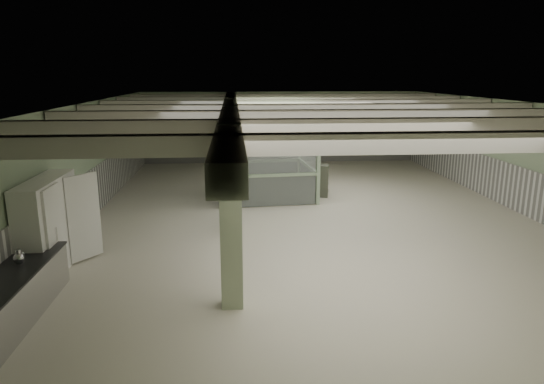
{
  "coord_description": "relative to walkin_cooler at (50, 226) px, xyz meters",
  "views": [
    {
      "loc": [
        -2.42,
        -14.85,
        4.47
      ],
      "look_at": [
        -1.39,
        -1.92,
        1.3
      ],
      "focal_mm": 32.0,
      "sensor_mm": 36.0,
      "label": 1
    }
  ],
  "objects": [
    {
      "name": "floor",
      "position": [
        6.62,
        4.0,
        -1.1
      ],
      "size": [
        20.0,
        20.0,
        0.0
      ],
      "primitive_type": "plane",
      "color": "silver",
      "rests_on": "ground"
    },
    {
      "name": "ceiling",
      "position": [
        6.62,
        4.0,
        2.5
      ],
      "size": [
        14.0,
        20.0,
        0.02
      ],
      "primitive_type": "cube",
      "color": "silver",
      "rests_on": "wall_back"
    },
    {
      "name": "wall_back",
      "position": [
        6.62,
        14.0,
        0.7
      ],
      "size": [
        14.0,
        0.02,
        3.6
      ],
      "primitive_type": "cube",
      "color": "#A9C19B",
      "rests_on": "floor"
    },
    {
      "name": "wall_front",
      "position": [
        6.62,
        -6.0,
        0.7
      ],
      "size": [
        14.0,
        0.02,
        3.6
      ],
      "primitive_type": "cube",
      "color": "#A9C19B",
      "rests_on": "floor"
    },
    {
      "name": "wall_left",
      "position": [
        -0.38,
        4.0,
        0.7
      ],
      "size": [
        0.02,
        20.0,
        3.6
      ],
      "primitive_type": "cube",
      "color": "#A9C19B",
      "rests_on": "floor"
    },
    {
      "name": "wall_right",
      "position": [
        13.62,
        4.0,
        0.7
      ],
      "size": [
        0.02,
        20.0,
        3.6
      ],
      "primitive_type": "cube",
      "color": "#A9C19B",
      "rests_on": "floor"
    },
    {
      "name": "wainscot_left",
      "position": [
        -0.35,
        4.0,
        -0.35
      ],
      "size": [
        0.05,
        19.9,
        1.5
      ],
      "primitive_type": "cube",
      "color": "white",
      "rests_on": "floor"
    },
    {
      "name": "wainscot_right",
      "position": [
        13.6,
        4.0,
        -0.35
      ],
      "size": [
        0.05,
        19.9,
        1.5
      ],
      "primitive_type": "cube",
      "color": "white",
      "rests_on": "floor"
    },
    {
      "name": "wainscot_back",
      "position": [
        6.62,
        13.97,
        -0.35
      ],
      "size": [
        13.9,
        0.05,
        1.5
      ],
      "primitive_type": "cube",
      "color": "white",
      "rests_on": "floor"
    },
    {
      "name": "girder",
      "position": [
        4.12,
        4.0,
        2.28
      ],
      "size": [
        0.45,
        19.9,
        0.4
      ],
      "primitive_type": "cube",
      "color": "beige",
      "rests_on": "ceiling"
    },
    {
      "name": "beam_a",
      "position": [
        6.62,
        -3.5,
        2.32
      ],
      "size": [
        13.9,
        0.35,
        0.32
      ],
      "primitive_type": "cube",
      "color": "beige",
      "rests_on": "ceiling"
    },
    {
      "name": "beam_b",
      "position": [
        6.62,
        -1.0,
        2.32
      ],
      "size": [
        13.9,
        0.35,
        0.32
      ],
      "primitive_type": "cube",
      "color": "beige",
      "rests_on": "ceiling"
    },
    {
      "name": "beam_c",
      "position": [
        6.62,
        1.5,
        2.32
      ],
      "size": [
        13.9,
        0.35,
        0.32
      ],
      "primitive_type": "cube",
      "color": "beige",
      "rests_on": "ceiling"
    },
    {
      "name": "beam_d",
      "position": [
        6.62,
        4.0,
        2.32
      ],
      "size": [
        13.9,
        0.35,
        0.32
      ],
      "primitive_type": "cube",
      "color": "beige",
      "rests_on": "ceiling"
    },
    {
      "name": "beam_e",
      "position": [
        6.62,
        6.5,
        2.32
      ],
      "size": [
        13.9,
        0.35,
        0.32
      ],
      "primitive_type": "cube",
      "color": "beige",
      "rests_on": "ceiling"
    },
    {
      "name": "beam_f",
      "position": [
        6.62,
        9.0,
        2.32
      ],
      "size": [
        13.9,
        0.35,
        0.32
      ],
      "primitive_type": "cube",
      "color": "beige",
      "rests_on": "ceiling"
    },
    {
      "name": "beam_g",
      "position": [
        6.62,
        11.5,
        2.32
      ],
      "size": [
        13.9,
        0.35,
        0.32
      ],
      "primitive_type": "cube",
      "color": "beige",
      "rests_on": "ceiling"
    },
    {
      "name": "column_a",
      "position": [
        4.12,
        -2.0,
        0.7
      ],
      "size": [
        0.42,
        0.42,
        3.6
      ],
      "primitive_type": "cube",
      "color": "#AEBC98",
      "rests_on": "floor"
    },
    {
      "name": "column_b",
      "position": [
        4.12,
        3.0,
        0.7
      ],
      "size": [
        0.42,
        0.42,
        3.6
      ],
      "primitive_type": "cube",
      "color": "#AEBC98",
      "rests_on": "floor"
    },
    {
      "name": "column_c",
      "position": [
        4.12,
        8.0,
        0.7
      ],
      "size": [
        0.42,
        0.42,
        3.6
      ],
      "primitive_type": "cube",
      "color": "#AEBC98",
      "rests_on": "floor"
    },
    {
      "name": "column_d",
      "position": [
        4.12,
        12.0,
        0.7
      ],
      "size": [
        0.42,
        0.42,
        3.6
      ],
      "primitive_type": "cube",
      "color": "#AEBC98",
      "rests_on": "floor"
    },
    {
      "name": "pendant_front",
      "position": [
        7.12,
        -1.0,
        1.95
      ],
      "size": [
        0.44,
        0.44,
        0.22
      ],
      "primitive_type": "cone",
      "rotation": [
        3.14,
        0.0,
        0.0
      ],
      "color": "#2D3A2C",
      "rests_on": "ceiling"
    },
    {
      "name": "pendant_mid",
      "position": [
        7.12,
        4.5,
        1.95
      ],
      "size": [
        0.44,
        0.44,
        0.22
      ],
      "primitive_type": "cone",
      "rotation": [
        3.14,
        0.0,
        0.0
      ],
      "color": "#2D3A2C",
      "rests_on": "ceiling"
    },
    {
      "name": "pendant_back",
      "position": [
        7.12,
        9.5,
        1.95
      ],
      "size": [
        0.44,
        0.44,
        0.22
      ],
      "primitive_type": "cone",
      "rotation": [
        3.14,
        0.0,
        0.0
      ],
      "color": "#2D3A2C",
      "rests_on": "ceiling"
    },
    {
      "name": "pitcher_far",
      "position": [
        0.04,
        -1.76,
        -0.05
      ],
      "size": [
        0.27,
        0.29,
        0.3
      ],
      "primitive_type": null,
      "rotation": [
        0.0,
        0.0,
        0.37
      ],
      "color": "#B6B6BB",
      "rests_on": "prep_counter"
    },
    {
      "name": "walkin_cooler",
      "position": [
        0.0,
        0.0,
        0.0
      ],
      "size": [
        1.05,
        2.4,
        2.2
      ],
      "color": "white",
      "rests_on": "floor"
    },
    {
      "name": "guard_booth",
      "position": [
        5.31,
        6.67,
        0.84
      ],
      "size": [
        3.89,
        3.38,
        2.94
      ],
      "rotation": [
        0.0,
        0.0,
        0.09
      ],
      "color": "#A1BD97",
      "rests_on": "floor"
    },
    {
      "name": "filing_cabinet",
      "position": [
        7.51,
        6.58,
        -0.51
      ],
      "size": [
        0.49,
        0.62,
        1.19
      ],
      "primitive_type": "cube",
      "rotation": [
        0.0,
        0.0,
        -0.21
      ],
      "color": "#4F5345",
      "rests_on": "floor"
    }
  ]
}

